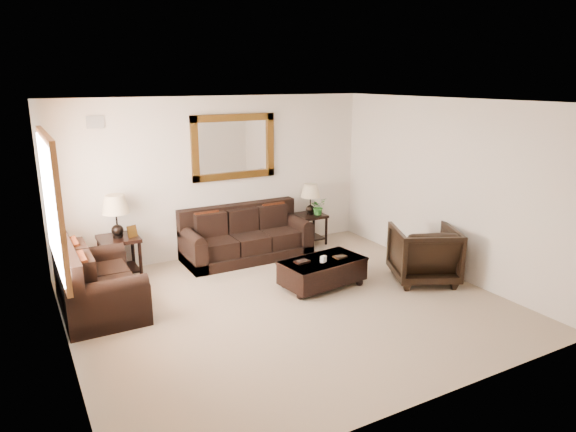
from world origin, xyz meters
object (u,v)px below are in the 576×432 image
coffee_table (322,270)px  end_table_right (310,205)px  sofa (245,239)px  end_table_left (117,224)px  armchair (424,251)px  loveseat (95,286)px

coffee_table → end_table_right: bearing=56.8°
end_table_right → coffee_table: 2.13m
sofa → coffee_table: 1.79m
end_table_left → end_table_right: (3.44, 0.04, -0.12)m
coffee_table → armchair: size_ratio=1.39×
sofa → loveseat: size_ratio=1.31×
sofa → end_table_right: size_ratio=1.91×
end_table_left → coffee_table: 3.16m
end_table_left → end_table_right: 3.44m
armchair → end_table_left: bearing=-5.3°
end_table_left → coffee_table: end_table_left is taller
sofa → coffee_table: bearing=-75.3°
loveseat → coffee_table: loveseat is taller
loveseat → armchair: bearing=-106.3°
end_table_left → armchair: size_ratio=1.39×
end_table_right → end_table_left: bearing=-179.3°
sofa → end_table_left: size_ratio=1.65×
end_table_right → armchair: bearing=-77.3°
loveseat → end_table_right: (3.97, 1.08, 0.39)m
sofa → coffee_table: (0.45, -1.73, -0.06)m
end_table_left → loveseat: bearing=-117.1°
coffee_table → end_table_left: bearing=137.2°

